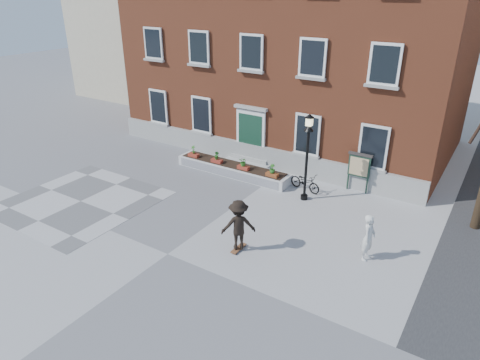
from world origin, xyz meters
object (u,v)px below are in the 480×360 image
Objects in this scene: bicycle at (305,182)px; notice_board at (359,166)px; bystander at (368,237)px; skateboarder at (238,225)px; lamp_post at (308,146)px.

notice_board is (2.06, 1.23, 0.83)m from bicycle.
bicycle is at bearing 48.44° from bystander.
bystander is at bearing 25.84° from skateboarder.
lamp_post reaches higher than bystander.
bicycle is at bearing 113.18° from lamp_post.
bystander is 0.86× the size of skateboarder.
lamp_post is at bearing 52.87° from bystander.
bicycle is 5.85m from skateboarder.
bystander is at bearing -119.70° from bicycle.
lamp_post is at bearing -143.53° from bicycle.
bystander is at bearing -38.56° from lamp_post.
bystander is 4.51m from skateboarder.
bicycle is 5.67m from bystander.
skateboarder is (-0.28, -4.97, -1.51)m from lamp_post.
skateboarder is (0.08, -5.82, 0.60)m from bicycle.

